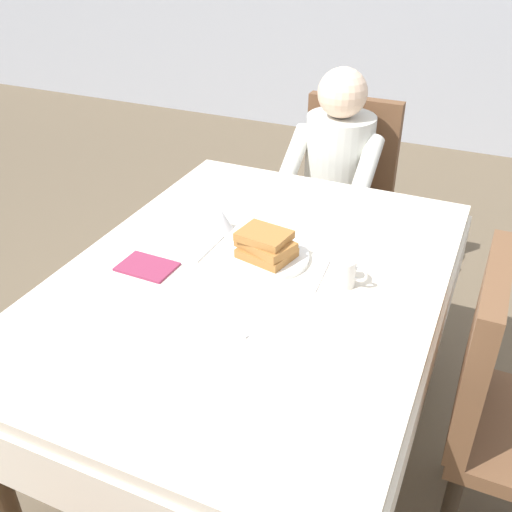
{
  "coord_description": "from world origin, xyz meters",
  "views": [
    {
      "loc": [
        0.61,
        -1.35,
        1.72
      ],
      "look_at": [
        0.0,
        0.03,
        0.79
      ],
      "focal_mm": 41.35,
      "sensor_mm": 36.0,
      "label": 1
    }
  ],
  "objects": [
    {
      "name": "diner_person",
      "position": [
        -0.05,
        1.01,
        0.67
      ],
      "size": [
        0.4,
        0.43,
        1.12
      ],
      "rotation": [
        0.0,
        0.0,
        3.14
      ],
      "color": "silver",
      "rests_on": "ground"
    },
    {
      "name": "knife_right_of_plate",
      "position": [
        0.19,
        0.08,
        0.74
      ],
      "size": [
        0.03,
        0.2,
        0.0
      ],
      "primitive_type": "cube",
      "rotation": [
        0.0,
        0.0,
        1.65
      ],
      "color": "silver",
      "rests_on": "dining_table_main"
    },
    {
      "name": "napkin_folded",
      "position": [
        -0.31,
        -0.09,
        0.74
      ],
      "size": [
        0.17,
        0.13,
        0.01
      ],
      "primitive_type": "cube",
      "rotation": [
        0.0,
        0.0,
        -0.03
      ],
      "color": "#8C2D4C",
      "rests_on": "dining_table_main"
    },
    {
      "name": "spoon_near_edge",
      "position": [
        0.04,
        -0.26,
        0.74
      ],
      "size": [
        0.15,
        0.05,
        0.0
      ],
      "primitive_type": "cube",
      "rotation": [
        0.0,
        0.0,
        -0.25
      ],
      "color": "silver",
      "rests_on": "dining_table_main"
    },
    {
      "name": "dining_table_main",
      "position": [
        0.0,
        0.0,
        0.65
      ],
      "size": [
        1.12,
        1.52,
        0.74
      ],
      "color": "silver",
      "rests_on": "ground"
    },
    {
      "name": "plate_breakfast",
      "position": [
        0.0,
        0.1,
        0.75
      ],
      "size": [
        0.28,
        0.28,
        0.02
      ],
      "primitive_type": "cylinder",
      "color": "white",
      "rests_on": "dining_table_main"
    },
    {
      "name": "syrup_pitcher",
      "position": [
        -0.21,
        0.22,
        0.78
      ],
      "size": [
        0.08,
        0.08,
        0.07
      ],
      "color": "silver",
      "rests_on": "dining_table_main"
    },
    {
      "name": "cup_coffee",
      "position": [
        0.27,
        0.06,
        0.78
      ],
      "size": [
        0.11,
        0.08,
        0.08
      ],
      "color": "white",
      "rests_on": "dining_table_main"
    },
    {
      "name": "breakfast_stack",
      "position": [
        0.01,
        0.09,
        0.8
      ],
      "size": [
        0.2,
        0.16,
        0.08
      ],
      "color": "#A36B33",
      "rests_on": "plate_breakfast"
    },
    {
      "name": "fork_left_of_plate",
      "position": [
        -0.19,
        0.08,
        0.74
      ],
      "size": [
        0.02,
        0.18,
        0.0
      ],
      "primitive_type": "cube",
      "rotation": [
        0.0,
        0.0,
        1.55
      ],
      "color": "silver",
      "rests_on": "dining_table_main"
    },
    {
      "name": "ground_plane",
      "position": [
        0.0,
        0.0,
        0.0
      ],
      "size": [
        14.0,
        14.0,
        0.0
      ],
      "primitive_type": "plane",
      "color": "brown"
    },
    {
      "name": "chair_diner",
      "position": [
        -0.05,
        1.17,
        0.53
      ],
      "size": [
        0.44,
        0.45,
        0.93
      ],
      "rotation": [
        0.0,
        0.0,
        3.14
      ],
      "color": "brown",
      "rests_on": "ground"
    },
    {
      "name": "chair_right_side",
      "position": [
        0.77,
        0.0,
        0.53
      ],
      "size": [
        0.45,
        0.44,
        0.93
      ],
      "rotation": [
        0.0,
        0.0,
        -1.57
      ],
      "color": "brown",
      "rests_on": "ground"
    }
  ]
}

